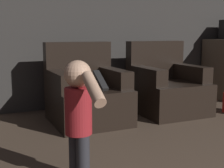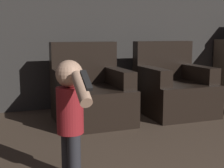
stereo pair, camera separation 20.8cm
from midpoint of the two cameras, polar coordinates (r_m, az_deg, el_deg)
name	(u,v)px [view 2 (the right image)]	position (r m, az deg, el deg)	size (l,w,h in m)	color
wall_back	(79,12)	(4.30, -4.69, 13.04)	(8.40, 0.05, 2.60)	#33302D
armchair_left	(91,94)	(3.62, -2.28, -1.91)	(0.82, 0.86, 0.91)	black
armchair_right	(173,89)	(4.08, 12.53, -0.87)	(0.81, 0.85, 0.91)	black
person_toddler	(70,110)	(2.13, -4.87, -4.87)	(0.18, 0.57, 0.84)	#28282D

